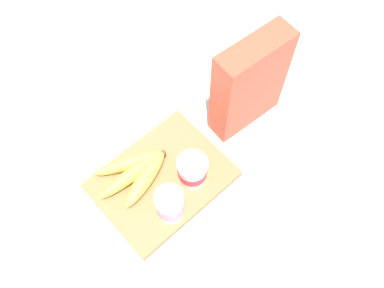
{
  "coord_description": "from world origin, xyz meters",
  "views": [
    {
      "loc": [
        0.21,
        0.34,
        0.95
      ],
      "look_at": [
        -0.1,
        0.0,
        0.07
      ],
      "focal_mm": 39.58,
      "sensor_mm": 36.0,
      "label": 1
    }
  ],
  "objects_px": {
    "cutting_board": "(162,180)",
    "yogurt_cup_back": "(170,205)",
    "yogurt_cup_front": "(192,171)",
    "cereal_box": "(250,85)",
    "spoon": "(84,217)",
    "banana_bunch": "(136,173)"
  },
  "relations": [
    {
      "from": "cutting_board",
      "to": "yogurt_cup_front",
      "type": "distance_m",
      "value": 0.09
    },
    {
      "from": "yogurt_cup_front",
      "to": "yogurt_cup_back",
      "type": "xyz_separation_m",
      "value": [
        0.09,
        0.03,
        0.01
      ]
    },
    {
      "from": "yogurt_cup_front",
      "to": "banana_bunch",
      "type": "xyz_separation_m",
      "value": [
        0.1,
        -0.09,
        -0.02
      ]
    },
    {
      "from": "yogurt_cup_back",
      "to": "spoon",
      "type": "distance_m",
      "value": 0.21
    },
    {
      "from": "yogurt_cup_back",
      "to": "spoon",
      "type": "bearing_deg",
      "value": -40.36
    },
    {
      "from": "yogurt_cup_front",
      "to": "banana_bunch",
      "type": "distance_m",
      "value": 0.14
    },
    {
      "from": "banana_bunch",
      "to": "spoon",
      "type": "distance_m",
      "value": 0.16
    },
    {
      "from": "yogurt_cup_front",
      "to": "spoon",
      "type": "height_order",
      "value": "yogurt_cup_front"
    },
    {
      "from": "yogurt_cup_front",
      "to": "spoon",
      "type": "relative_size",
      "value": 0.63
    },
    {
      "from": "yogurt_cup_front",
      "to": "banana_bunch",
      "type": "height_order",
      "value": "yogurt_cup_front"
    },
    {
      "from": "cutting_board",
      "to": "yogurt_cup_back",
      "type": "relative_size",
      "value": 3.17
    },
    {
      "from": "cereal_box",
      "to": "spoon",
      "type": "bearing_deg",
      "value": 177.28
    },
    {
      "from": "cereal_box",
      "to": "yogurt_cup_back",
      "type": "xyz_separation_m",
      "value": [
        0.32,
        0.07,
        -0.07
      ]
    },
    {
      "from": "cutting_board",
      "to": "cereal_box",
      "type": "xyz_separation_m",
      "value": [
        -0.28,
        0.0,
        0.13
      ]
    },
    {
      "from": "cutting_board",
      "to": "yogurt_cup_front",
      "type": "bearing_deg",
      "value": 138.67
    },
    {
      "from": "banana_bunch",
      "to": "yogurt_cup_back",
      "type": "bearing_deg",
      "value": 90.83
    },
    {
      "from": "yogurt_cup_front",
      "to": "cutting_board",
      "type": "bearing_deg",
      "value": -41.33
    },
    {
      "from": "banana_bunch",
      "to": "cutting_board",
      "type": "bearing_deg",
      "value": 131.5
    },
    {
      "from": "cutting_board",
      "to": "yogurt_cup_back",
      "type": "bearing_deg",
      "value": 63.47
    },
    {
      "from": "cereal_box",
      "to": "spoon",
      "type": "relative_size",
      "value": 2.12
    },
    {
      "from": "yogurt_cup_front",
      "to": "yogurt_cup_back",
      "type": "height_order",
      "value": "yogurt_cup_back"
    },
    {
      "from": "cutting_board",
      "to": "banana_bunch",
      "type": "distance_m",
      "value": 0.07
    }
  ]
}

